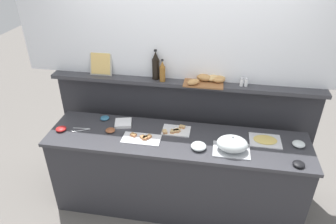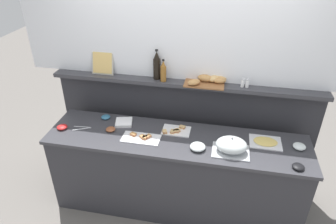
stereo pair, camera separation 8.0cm
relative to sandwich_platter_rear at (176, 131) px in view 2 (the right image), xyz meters
name	(u,v)px [view 2 (the right image)]	position (x,y,z in m)	size (l,w,h in m)	color
ground_plane	(183,169)	(0.03, 0.48, -0.93)	(12.00, 12.00, 0.00)	slate
buffet_counter	(176,173)	(0.03, -0.12, -0.47)	(2.59, 0.64, 0.92)	#2D2D33
back_ledge_unit	(184,129)	(0.03, 0.38, -0.23)	(2.85, 0.22, 1.33)	#2D2D33
upper_wall_panel	(187,17)	(0.03, 0.40, 1.04)	(3.45, 0.08, 1.27)	white
sandwich_platter_rear	(176,131)	(0.00, 0.00, 0.00)	(0.28, 0.20, 0.04)	white
sandwich_platter_side	(141,138)	(-0.31, -0.19, 0.00)	(0.38, 0.19, 0.04)	silver
cold_cuts_platter	(265,142)	(0.88, -0.02, 0.00)	(0.30, 0.23, 0.02)	silver
serving_cloche	(231,146)	(0.56, -0.23, 0.06)	(0.34, 0.24, 0.17)	#B7BABF
glass_bowl_large	(299,147)	(1.18, -0.05, 0.01)	(0.12, 0.12, 0.05)	silver
glass_bowl_medium	(198,147)	(0.25, -0.25, 0.02)	(0.15, 0.15, 0.06)	silver
condiment_bowl_red	(106,117)	(-0.79, 0.10, 0.01)	(0.10, 0.10, 0.03)	teal
condiment_bowl_cream	(298,167)	(1.13, -0.34, 0.01)	(0.11, 0.11, 0.04)	black
condiment_bowl_dark	(111,129)	(-0.65, -0.11, 0.01)	(0.10, 0.10, 0.03)	brown
condiment_bowl_teal	(62,127)	(-1.16, -0.18, 0.01)	(0.11, 0.11, 0.04)	red
serving_tongs	(83,128)	(-0.95, -0.13, -0.01)	(0.19, 0.10, 0.01)	#B7BABF
napkin_stack	(124,122)	(-0.56, 0.04, 0.00)	(0.17, 0.17, 0.03)	white
vinegar_bottle_amber	(163,72)	(-0.18, 0.28, 0.51)	(0.06, 0.06, 0.24)	#8E5B23
wine_bottle_dark	(157,66)	(-0.26, 0.33, 0.55)	(0.08, 0.08, 0.32)	black
salt_shaker	(243,83)	(0.61, 0.30, 0.45)	(0.03, 0.03, 0.09)	white
pepper_shaker	(247,83)	(0.66, 0.30, 0.45)	(0.03, 0.03, 0.09)	white
bread_basket	(209,80)	(0.28, 0.32, 0.44)	(0.42, 0.29, 0.08)	brown
framed_picture	(103,63)	(-0.86, 0.34, 0.53)	(0.24, 0.07, 0.25)	#B2AD9E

